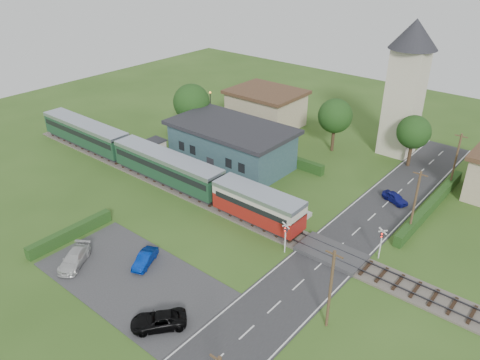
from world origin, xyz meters
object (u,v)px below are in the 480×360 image
Objects in this scene: train at (149,159)px; crossing_signal_far at (382,239)px; church_tower at (407,79)px; station_building at (231,144)px; house_west at (266,108)px; crossing_signal_near at (286,233)px; car_park_blue at (145,259)px; equipment_hut at (156,149)px; car_park_dark at (159,320)px; pedestrian_far at (167,157)px; car_on_road at (395,198)px; pedestrian_near at (236,188)px; car_park_silver at (74,259)px.

train is 29.16m from crossing_signal_far.
station_building is at bearing -131.41° from church_tower.
crossing_signal_near is at bearing -49.89° from house_west.
church_tower is at bearing 51.80° from train.
car_park_blue is at bearing -137.63° from crossing_signal_far.
church_tower reaches higher than station_building.
car_park_dark is at bearing -40.94° from equipment_hut.
crossing_signal_far is at bearing 4.71° from train.
crossing_signal_near is at bearing 23.65° from car_park_blue.
car_park_blue is (-7.20, -38.02, -9.59)m from church_tower.
train reaches higher than equipment_hut.
crossing_signal_near is 22.93m from pedestrian_far.
crossing_signal_far reaches higher than car_park_dark.
crossing_signal_near is at bearing -173.29° from car_on_road.
pedestrian_near is at bearing 154.39° from crossing_signal_near.
pedestrian_far is (-12.21, 0.74, -0.06)m from pedestrian_near.
house_west is (3.00, 19.80, 1.04)m from equipment_hut.
crossing_signal_near is 14.12m from car_park_dark.
house_west is 37.35m from car_park_blue.
train is 13.71× the size of car_on_road.
crossing_signal_far is 17.25m from pedestrian_near.
church_tower is 1.63× the size of house_west.
car_park_dark is (14.50, -25.31, -2.02)m from station_building.
house_west is at bearing -171.47° from church_tower.
train is 2.45× the size of church_tower.
house_west is at bearing 85.55° from car_park_blue.
car_park_silver is (10.93, -19.30, -1.05)m from equipment_hut.
train is at bearing -91.15° from house_west.
station_building is at bearing 159.28° from car_park_dark.
equipment_hut is 30.20m from car_on_road.
church_tower is (15.00, 17.01, 7.53)m from station_building.
car_park_blue is 2.11× the size of pedestrian_far.
car_on_road is 17.73m from pedestrian_near.
train is 12.74× the size of car_park_blue.
crossing_signal_near is at bearing 129.77° from pedestrian_near.
car_park_blue is (7.80, -21.01, -2.05)m from station_building.
crossing_signal_near is (24.40, -5.61, 0.39)m from equipment_hut.
car_park_dark is 2.46× the size of pedestrian_near.
station_building reaches higher than crossing_signal_near.
crossing_signal_far is (8.60, -23.61, -8.08)m from church_tower.
church_tower is 43.39m from car_park_dark.
equipment_hut reaches higher than car_park_dark.
pedestrian_near is at bearing -45.98° from station_building.
train is at bearing 178.88° from pedestrian_far.
church_tower is at bearing 8.53° from house_west.
church_tower is 26.66m from pedestrian_near.
crossing_signal_far is 2.04× the size of pedestrian_far.
car_park_blue is at bearing -173.25° from car_park_dark.
crossing_signal_near is 8.65m from crossing_signal_far.
car_on_road is 0.74× the size of car_park_silver.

